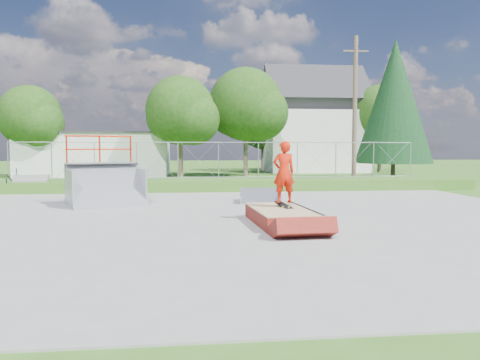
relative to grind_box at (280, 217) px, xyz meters
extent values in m
plane|color=#325C1A|center=(-0.93, 0.69, -0.21)|extent=(120.00, 120.00, 0.00)
cube|color=gray|center=(-0.93, 0.69, -0.19)|extent=(20.00, 16.00, 0.04)
cube|color=#325C1A|center=(-0.93, 10.19, 0.04)|extent=(24.00, 3.00, 0.50)
cube|color=maroon|center=(0.00, 0.00, -0.01)|extent=(1.54, 2.92, 0.40)
cube|color=tan|center=(0.00, 0.00, 0.20)|extent=(1.56, 2.95, 0.03)
cube|color=black|center=(0.14, 0.30, 0.26)|extent=(0.42, 0.82, 0.13)
imported|color=red|center=(0.14, 0.30, 1.08)|extent=(0.65, 0.46, 1.66)
cube|color=white|center=(-8.93, 22.69, 1.29)|extent=(10.00, 6.00, 3.00)
cube|color=white|center=(8.07, 26.69, 2.29)|extent=(8.00, 6.00, 5.00)
cube|color=#2E2D31|center=(8.07, 26.69, 5.69)|extent=(8.40, 6.08, 6.08)
cylinder|color=#4E3C31|center=(6.57, 12.69, 3.79)|extent=(0.24, 0.24, 8.00)
cylinder|color=#4E3C31|center=(-2.93, 18.69, 1.01)|extent=(0.30, 0.30, 2.45)
sphere|color=#193D10|center=(-2.93, 18.69, 4.20)|extent=(4.48, 4.48, 4.48)
sphere|color=#193D10|center=(-2.09, 18.13, 3.64)|extent=(3.36, 3.36, 3.36)
cylinder|color=#4E3C31|center=(1.57, 20.69, 1.19)|extent=(0.30, 0.30, 2.80)
sphere|color=#193D10|center=(1.57, 20.69, 4.83)|extent=(5.12, 5.12, 5.12)
sphere|color=#193D10|center=(2.53, 20.05, 4.19)|extent=(3.84, 3.84, 3.84)
cylinder|color=#4E3C31|center=(-12.93, 20.69, 0.92)|extent=(0.30, 0.30, 2.27)
sphere|color=#193D10|center=(-12.93, 20.69, 3.88)|extent=(4.16, 4.16, 4.16)
sphere|color=#193D10|center=(-12.15, 20.17, 3.36)|extent=(3.12, 3.12, 3.12)
cylinder|color=#4E3C31|center=(13.07, 24.69, 1.10)|extent=(0.30, 0.30, 2.62)
sphere|color=#193D10|center=(13.07, 24.69, 4.51)|extent=(4.80, 4.80, 4.80)
sphere|color=#193D10|center=(13.97, 24.09, 3.91)|extent=(3.60, 3.60, 3.60)
cylinder|color=#4E3C31|center=(4.07, 28.69, 0.84)|extent=(0.30, 0.30, 2.10)
sphere|color=#193D10|center=(4.07, 28.69, 3.57)|extent=(3.84, 3.84, 3.84)
sphere|color=#193D10|center=(4.79, 28.21, 3.09)|extent=(2.88, 2.88, 2.88)
cylinder|color=#4E3C31|center=(11.07, 17.69, 0.39)|extent=(0.28, 0.28, 1.20)
cone|color=black|center=(11.07, 17.69, 4.84)|extent=(5.04, 5.04, 8.10)
camera|label=1|loc=(-2.38, -12.01, 1.82)|focal=35.00mm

